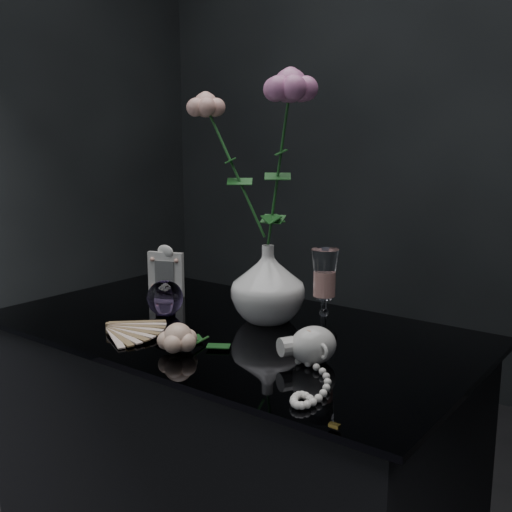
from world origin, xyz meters
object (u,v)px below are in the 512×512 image
Objects in this scene: picture_frame at (166,270)px; pearl_jar at (313,344)px; paperweight at (165,298)px; loose_rose at (178,338)px; vase at (268,284)px; wine_glass at (324,294)px.

pearl_jar is (0.55, -0.18, -0.03)m from picture_frame.
paperweight is at bearing -65.40° from picture_frame.
pearl_jar is at bearing 22.39° from loose_rose.
vase is at bearing 84.04° from loose_rose.
picture_frame is at bearing 134.47° from paperweight.
paperweight is 0.43m from pearl_jar.
vase is at bearing 172.59° from pearl_jar.
vase reaches higher than pearl_jar.
picture_frame is 1.62× the size of paperweight.
paperweight is (-0.21, -0.11, -0.04)m from vase.
vase is 0.34m from picture_frame.
vase is 1.02× the size of loose_rose.
vase reaches higher than picture_frame.
paperweight is 0.33× the size of pearl_jar.
pearl_jar is at bearing -66.57° from wine_glass.
vase is at bearing -23.89° from picture_frame.
pearl_jar is (0.21, -0.16, -0.05)m from vase.
pearl_jar is at bearing -38.12° from picture_frame.
vase is 2.06× the size of paperweight.
paperweight is at bearing -153.49° from vase.
wine_glass is at bearing -25.15° from picture_frame.
picture_frame is 0.43m from loose_rose.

